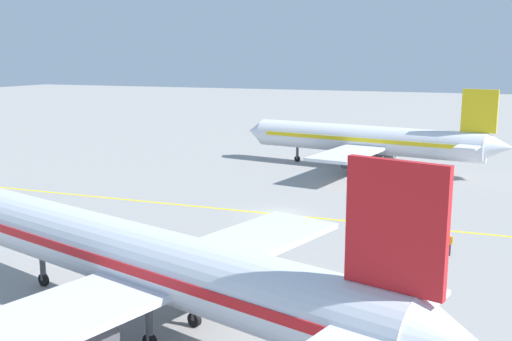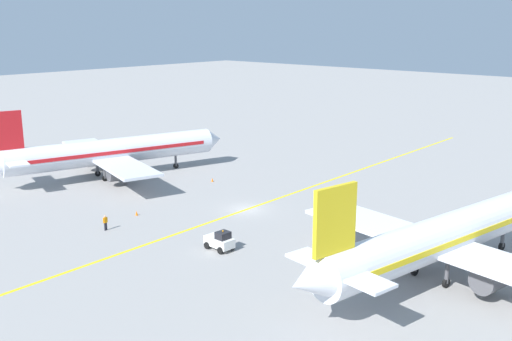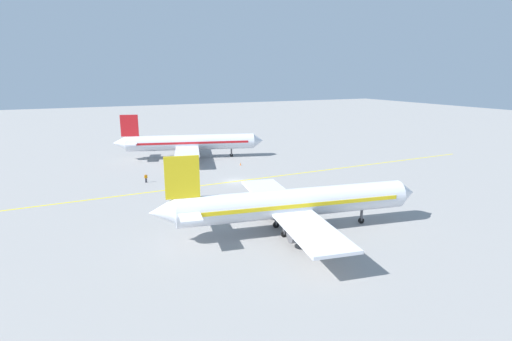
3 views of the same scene
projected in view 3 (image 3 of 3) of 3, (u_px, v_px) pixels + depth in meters
ground_plane at (236, 181)px, 75.15m from camera, size 400.00×400.00×0.00m
apron_yellow_centreline at (236, 181)px, 75.15m from camera, size 2.68×119.99×0.01m
airplane_at_gate at (190, 143)px, 95.33m from camera, size 28.35×34.93×10.60m
airplane_adjacent_stand at (292, 204)px, 50.45m from camera, size 28.48×35.44×10.60m
baggage_tug_white at (187, 194)px, 64.33m from camera, size 3.06×1.87×2.11m
ground_crew_worker at (146, 178)px, 74.10m from camera, size 0.24×0.58×1.68m
traffic_cone_near_nose at (240, 164)px, 88.41m from camera, size 0.32×0.32×0.55m
traffic_cone_mid_apron at (172, 176)px, 77.89m from camera, size 0.32×0.32×0.55m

